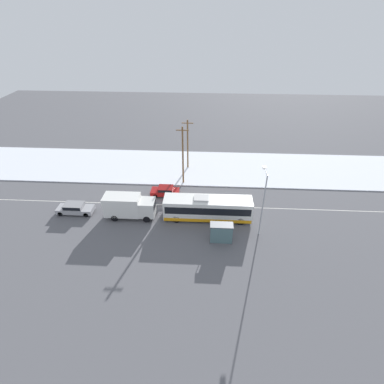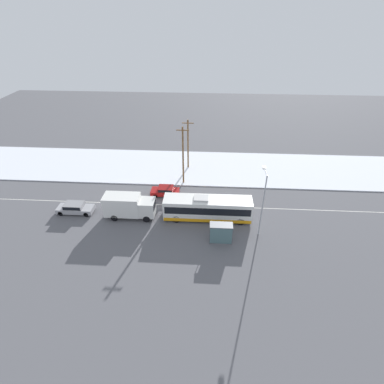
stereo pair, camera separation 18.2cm
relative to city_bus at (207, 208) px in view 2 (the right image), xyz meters
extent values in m
plane|color=#56565B|center=(-0.45, 2.59, -1.53)|extent=(120.00, 120.00, 0.00)
cube|color=silver|center=(-0.45, 13.78, -1.47)|extent=(80.00, 12.09, 0.12)
cube|color=silver|center=(-0.45, 2.59, -1.52)|extent=(60.00, 0.12, 0.00)
cube|color=white|center=(0.00, 0.00, 0.05)|extent=(11.03, 2.55, 2.61)
cube|color=black|center=(0.00, 0.00, 0.37)|extent=(10.59, 2.57, 0.99)
cube|color=orange|center=(0.00, 0.00, -1.02)|extent=(10.92, 2.57, 0.47)
cube|color=#B2B2B2|center=(-0.82, 0.00, 1.48)|extent=(1.80, 1.40, 0.24)
cylinder|color=black|center=(4.12, -1.14, -1.03)|extent=(1.00, 0.28, 1.00)
cylinder|color=black|center=(4.12, 1.13, -1.03)|extent=(1.00, 0.28, 1.00)
cylinder|color=black|center=(-3.91, -1.14, -1.03)|extent=(1.00, 0.28, 1.00)
cylinder|color=black|center=(-3.91, 1.13, -1.03)|extent=(1.00, 0.28, 1.00)
cube|color=silver|center=(-10.81, -0.29, 0.28)|extent=(4.51, 2.30, 2.63)
cube|color=silver|center=(-7.60, -0.29, -0.01)|extent=(1.90, 2.18, 2.05)
cube|color=black|center=(-6.67, -0.29, 0.40)|extent=(0.06, 1.96, 0.90)
cylinder|color=black|center=(-7.60, -1.31, -1.08)|extent=(0.90, 0.26, 0.90)
cylinder|color=black|center=(-7.60, 0.73, -1.08)|extent=(0.90, 0.26, 0.90)
cylinder|color=black|center=(-11.71, -1.31, -1.08)|extent=(0.90, 0.26, 0.90)
cylinder|color=black|center=(-11.71, 0.73, -1.08)|extent=(0.90, 0.26, 0.90)
cube|color=maroon|center=(-6.13, 5.07, -0.99)|extent=(4.01, 1.80, 0.62)
cube|color=maroon|center=(-6.03, 5.07, -0.44)|extent=(2.08, 1.66, 0.48)
cube|color=black|center=(-6.03, 5.07, -0.43)|extent=(1.92, 1.69, 0.39)
cylinder|color=black|center=(-7.43, 4.28, -1.21)|extent=(0.64, 0.22, 0.64)
cylinder|color=black|center=(-7.43, 5.86, -1.21)|extent=(0.64, 0.22, 0.64)
cylinder|color=black|center=(-4.72, 4.28, -1.21)|extent=(0.64, 0.22, 0.64)
cylinder|color=black|center=(-4.72, 5.86, -1.21)|extent=(0.64, 0.22, 0.64)
cube|color=#9E9EA3|center=(-17.29, 0.14, -0.99)|extent=(4.68, 1.80, 0.63)
cube|color=gray|center=(-17.41, 0.14, -0.40)|extent=(2.43, 1.66, 0.55)
cube|color=black|center=(-17.41, 0.14, -0.39)|extent=(2.24, 1.69, 0.44)
cylinder|color=black|center=(-15.65, -0.65, -1.21)|extent=(0.64, 0.22, 0.64)
cylinder|color=black|center=(-15.65, 0.93, -1.21)|extent=(0.64, 0.22, 0.64)
cylinder|color=black|center=(-19.03, -0.65, -1.21)|extent=(0.64, 0.22, 0.64)
cylinder|color=black|center=(-19.03, 0.93, -1.21)|extent=(0.64, 0.22, 0.64)
cylinder|color=#23232D|center=(1.21, -3.19, -1.13)|extent=(0.12, 0.12, 0.80)
cylinder|color=#23232D|center=(1.45, -3.19, -1.13)|extent=(0.12, 0.12, 0.80)
cube|color=#19478C|center=(1.33, -3.19, -0.40)|extent=(0.42, 0.23, 0.66)
sphere|color=#8E6647|center=(1.33, -3.19, 0.07)|extent=(0.28, 0.28, 0.28)
cylinder|color=#19478C|center=(1.07, -3.19, -0.44)|extent=(0.10, 0.10, 0.63)
cylinder|color=#19478C|center=(1.59, -3.19, -0.44)|extent=(0.10, 0.10, 0.63)
cube|color=gray|center=(1.62, -4.31, 0.84)|extent=(2.60, 1.20, 0.06)
cube|color=slate|center=(1.62, -4.89, -0.33)|extent=(2.49, 0.04, 2.16)
cylinder|color=#474C51|center=(0.36, -3.75, -0.36)|extent=(0.08, 0.08, 2.34)
cylinder|color=#474C51|center=(2.87, -3.75, -0.36)|extent=(0.08, 0.08, 2.34)
cylinder|color=#474C51|center=(0.36, -4.87, -0.36)|extent=(0.08, 0.08, 2.34)
cylinder|color=#474C51|center=(2.87, -4.87, -0.36)|extent=(0.08, 0.08, 2.34)
cylinder|color=#9EA3A8|center=(6.17, -2.84, 2.52)|extent=(0.14, 0.14, 8.08)
cylinder|color=#9EA3A8|center=(6.17, -1.77, 6.41)|extent=(0.10, 2.15, 0.10)
cube|color=silver|center=(6.17, -0.70, 6.34)|extent=(0.36, 0.60, 0.16)
cylinder|color=brown|center=(-3.80, 8.63, 2.97)|extent=(0.24, 0.24, 8.99)
cube|color=brown|center=(-3.80, 8.63, 6.96)|extent=(1.80, 0.12, 0.12)
cylinder|color=brown|center=(-3.44, 13.61, 2.60)|extent=(0.24, 0.24, 8.26)
cube|color=brown|center=(-3.44, 13.61, 6.23)|extent=(1.80, 0.12, 0.12)
camera|label=1|loc=(-0.24, -30.80, 21.98)|focal=28.00mm
camera|label=2|loc=(-0.06, -30.79, 21.98)|focal=28.00mm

